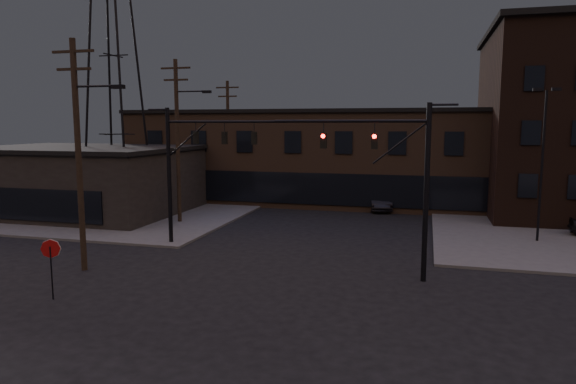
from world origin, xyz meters
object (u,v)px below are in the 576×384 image
(traffic_signal_far, at_px, (189,160))
(car_crossing, at_px, (379,201))
(stop_sign, at_px, (51,255))
(traffic_signal_near, at_px, (401,172))

(traffic_signal_far, bearing_deg, car_crossing, 58.74)
(traffic_signal_far, relative_size, stop_sign, 3.23)
(traffic_signal_near, relative_size, stop_sign, 3.23)
(stop_sign, bearing_deg, traffic_signal_far, 82.68)
(traffic_signal_far, xyz_separation_m, stop_sign, (-1.28, -9.99, -3.17))
(traffic_signal_near, bearing_deg, stop_sign, -154.10)
(traffic_signal_near, relative_size, traffic_signal_far, 1.00)
(car_crossing, bearing_deg, traffic_signal_far, -133.44)
(traffic_signal_far, bearing_deg, stop_sign, -97.32)
(traffic_signal_near, relative_size, car_crossing, 1.71)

